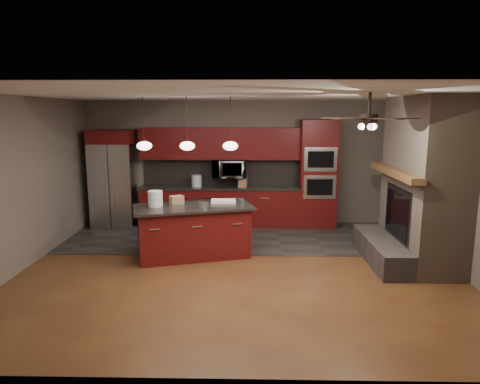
{
  "coord_description": "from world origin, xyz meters",
  "views": [
    {
      "loc": [
        0.18,
        -6.72,
        2.52
      ],
      "look_at": [
        0.02,
        0.6,
        1.17
      ],
      "focal_mm": 32.0,
      "sensor_mm": 36.0,
      "label": 1
    }
  ],
  "objects_px": {
    "paint_tray": "(223,201)",
    "counter_box": "(243,183)",
    "microwave": "(229,169)",
    "white_bucket": "(155,199)",
    "oven_tower": "(318,174)",
    "refrigerator": "(114,179)",
    "kitchen_island": "(194,231)",
    "cardboard_box": "(177,200)",
    "paint_can": "(204,206)",
    "counter_bucket": "(197,181)"
  },
  "relations": [
    {
      "from": "paint_tray",
      "to": "counter_box",
      "type": "height_order",
      "value": "counter_box"
    },
    {
      "from": "microwave",
      "to": "white_bucket",
      "type": "bearing_deg",
      "value": -117.84
    },
    {
      "from": "oven_tower",
      "to": "paint_tray",
      "type": "relative_size",
      "value": 5.34
    },
    {
      "from": "microwave",
      "to": "refrigerator",
      "type": "xyz_separation_m",
      "value": [
        -2.56,
        -0.13,
        -0.22
      ]
    },
    {
      "from": "white_bucket",
      "to": "oven_tower",
      "type": "bearing_deg",
      "value": 34.57
    },
    {
      "from": "refrigerator",
      "to": "kitchen_island",
      "type": "bearing_deg",
      "value": -45.11
    },
    {
      "from": "white_bucket",
      "to": "cardboard_box",
      "type": "height_order",
      "value": "white_bucket"
    },
    {
      "from": "paint_tray",
      "to": "kitchen_island",
      "type": "bearing_deg",
      "value": -151.84
    },
    {
      "from": "white_bucket",
      "to": "kitchen_island",
      "type": "bearing_deg",
      "value": 5.22
    },
    {
      "from": "white_bucket",
      "to": "paint_tray",
      "type": "xyz_separation_m",
      "value": [
        1.16,
        0.37,
        -0.11
      ]
    },
    {
      "from": "paint_can",
      "to": "counter_bucket",
      "type": "distance_m",
      "value": 2.36
    },
    {
      "from": "kitchen_island",
      "to": "paint_tray",
      "type": "height_order",
      "value": "paint_tray"
    },
    {
      "from": "microwave",
      "to": "counter_bucket",
      "type": "relative_size",
      "value": 2.85
    },
    {
      "from": "cardboard_box",
      "to": "kitchen_island",
      "type": "bearing_deg",
      "value": -56.39
    },
    {
      "from": "refrigerator",
      "to": "counter_bucket",
      "type": "xyz_separation_m",
      "value": [
        1.83,
        0.08,
        -0.05
      ]
    },
    {
      "from": "paint_can",
      "to": "refrigerator",
      "type": "bearing_deg",
      "value": 134.88
    },
    {
      "from": "refrigerator",
      "to": "kitchen_island",
      "type": "distance_m",
      "value": 2.94
    },
    {
      "from": "cardboard_box",
      "to": "counter_bucket",
      "type": "distance_m",
      "value": 1.96
    },
    {
      "from": "paint_tray",
      "to": "oven_tower",
      "type": "bearing_deg",
      "value": 38.9
    },
    {
      "from": "microwave",
      "to": "white_bucket",
      "type": "distance_m",
      "value": 2.53
    },
    {
      "from": "microwave",
      "to": "paint_can",
      "type": "xyz_separation_m",
      "value": [
        -0.32,
        -2.38,
        -0.33
      ]
    },
    {
      "from": "kitchen_island",
      "to": "paint_can",
      "type": "relative_size",
      "value": 14.21
    },
    {
      "from": "refrigerator",
      "to": "white_bucket",
      "type": "relative_size",
      "value": 7.91
    },
    {
      "from": "kitchen_island",
      "to": "cardboard_box",
      "type": "distance_m",
      "value": 0.63
    },
    {
      "from": "refrigerator",
      "to": "counter_box",
      "type": "xyz_separation_m",
      "value": [
        2.87,
        0.03,
        -0.08
      ]
    },
    {
      "from": "cardboard_box",
      "to": "counter_bucket",
      "type": "height_order",
      "value": "counter_bucket"
    },
    {
      "from": "white_bucket",
      "to": "microwave",
      "type": "bearing_deg",
      "value": 62.16
    },
    {
      "from": "kitchen_island",
      "to": "paint_can",
      "type": "distance_m",
      "value": 0.59
    },
    {
      "from": "counter_bucket",
      "to": "counter_box",
      "type": "distance_m",
      "value": 1.04
    },
    {
      "from": "refrigerator",
      "to": "paint_can",
      "type": "xyz_separation_m",
      "value": [
        2.24,
        -2.25,
        -0.11
      ]
    },
    {
      "from": "paint_can",
      "to": "cardboard_box",
      "type": "bearing_deg",
      "value": 144.83
    },
    {
      "from": "microwave",
      "to": "kitchen_island",
      "type": "bearing_deg",
      "value": -103.64
    },
    {
      "from": "kitchen_island",
      "to": "counter_bucket",
      "type": "height_order",
      "value": "counter_bucket"
    },
    {
      "from": "microwave",
      "to": "refrigerator",
      "type": "distance_m",
      "value": 2.57
    },
    {
      "from": "microwave",
      "to": "kitchen_island",
      "type": "height_order",
      "value": "microwave"
    },
    {
      "from": "oven_tower",
      "to": "kitchen_island",
      "type": "relative_size",
      "value": 1.07
    },
    {
      "from": "microwave",
      "to": "counter_bucket",
      "type": "bearing_deg",
      "value": -176.04
    },
    {
      "from": "paint_can",
      "to": "kitchen_island",
      "type": "bearing_deg",
      "value": 134.77
    },
    {
      "from": "counter_bucket",
      "to": "oven_tower",
      "type": "bearing_deg",
      "value": -0.16
    },
    {
      "from": "paint_can",
      "to": "counter_box",
      "type": "relative_size",
      "value": 0.78
    },
    {
      "from": "oven_tower",
      "to": "white_bucket",
      "type": "height_order",
      "value": "oven_tower"
    },
    {
      "from": "cardboard_box",
      "to": "counter_box",
      "type": "relative_size",
      "value": 1.14
    },
    {
      "from": "paint_can",
      "to": "counter_bucket",
      "type": "relative_size",
      "value": 0.61
    },
    {
      "from": "oven_tower",
      "to": "counter_box",
      "type": "height_order",
      "value": "oven_tower"
    },
    {
      "from": "paint_tray",
      "to": "cardboard_box",
      "type": "height_order",
      "value": "cardboard_box"
    },
    {
      "from": "microwave",
      "to": "paint_can",
      "type": "distance_m",
      "value": 2.42
    },
    {
      "from": "white_bucket",
      "to": "paint_can",
      "type": "relative_size",
      "value": 1.74
    },
    {
      "from": "refrigerator",
      "to": "cardboard_box",
      "type": "bearing_deg",
      "value": -47.6
    },
    {
      "from": "microwave",
      "to": "paint_can",
      "type": "height_order",
      "value": "microwave"
    },
    {
      "from": "counter_box",
      "to": "cardboard_box",
      "type": "bearing_deg",
      "value": -107.3
    }
  ]
}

